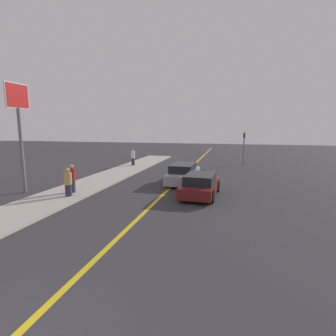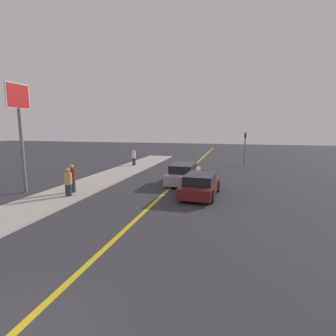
% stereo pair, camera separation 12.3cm
% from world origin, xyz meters
% --- Properties ---
extents(road_center_line, '(0.20, 60.00, 0.01)m').
position_xyz_m(road_center_line, '(0.00, 18.00, 0.00)').
color(road_center_line, gold).
rests_on(road_center_line, ground_plane).
extents(sidewalk_left, '(3.08, 30.84, 0.12)m').
position_xyz_m(sidewalk_left, '(-5.59, 15.42, 0.06)').
color(sidewalk_left, '#ADA89E').
rests_on(sidewalk_left, ground_plane).
extents(car_near_right_lane, '(2.10, 4.26, 1.31)m').
position_xyz_m(car_near_right_lane, '(2.18, 11.90, 0.64)').
color(car_near_right_lane, maroon).
rests_on(car_near_right_lane, ground_plane).
extents(car_ahead_center, '(1.91, 4.80, 1.40)m').
position_xyz_m(car_ahead_center, '(0.56, 15.22, 0.68)').
color(car_ahead_center, '#9E9EA3').
rests_on(car_ahead_center, ground_plane).
extents(pedestrian_mid_group, '(0.43, 0.43, 1.61)m').
position_xyz_m(pedestrian_mid_group, '(-5.00, 9.62, 0.91)').
color(pedestrian_mid_group, '#282D3D').
rests_on(pedestrian_mid_group, sidewalk_left).
extents(pedestrian_far_standing, '(0.41, 0.41, 1.68)m').
position_xyz_m(pedestrian_far_standing, '(-5.29, 10.42, 0.95)').
color(pedestrian_far_standing, '#282D3D').
rests_on(pedestrian_far_standing, sidewalk_left).
extents(pedestrian_by_sign, '(0.38, 0.38, 1.69)m').
position_xyz_m(pedestrian_by_sign, '(-5.88, 21.77, 0.96)').
color(pedestrian_by_sign, '#282D3D').
rests_on(pedestrian_by_sign, sidewalk_left).
extents(traffic_light, '(0.18, 0.40, 3.41)m').
position_xyz_m(traffic_light, '(5.05, 25.46, 2.13)').
color(traffic_light, slate).
rests_on(traffic_light, ground_plane).
extents(roadside_sign, '(0.20, 1.72, 6.52)m').
position_xyz_m(roadside_sign, '(-8.39, 10.10, 4.81)').
color(roadside_sign, slate).
rests_on(roadside_sign, ground_plane).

